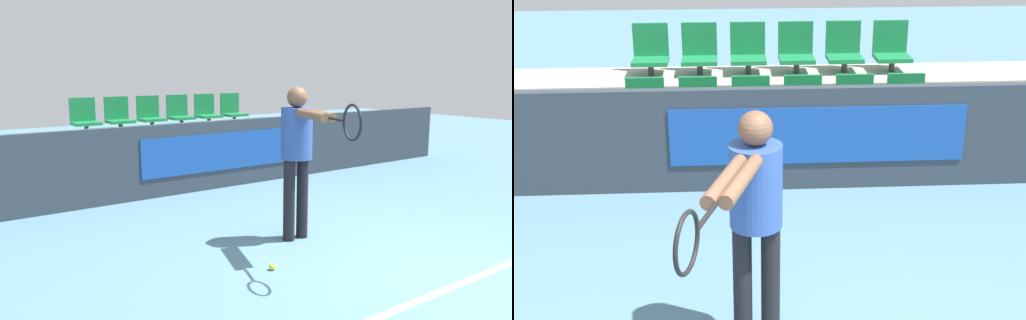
# 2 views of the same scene
# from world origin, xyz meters

# --- Properties ---
(ground_plane) EXTENTS (30.00, 30.00, 0.00)m
(ground_plane) POSITION_xyz_m (0.00, 0.00, 0.00)
(ground_plane) COLOR slate
(court_baseline) EXTENTS (4.44, 0.08, 0.01)m
(court_baseline) POSITION_xyz_m (0.00, -0.26, 0.00)
(court_baseline) COLOR white
(court_baseline) RESTS_ON ground
(barrier_wall) EXTENTS (11.14, 0.14, 1.09)m
(barrier_wall) POSITION_xyz_m (0.01, 4.18, 0.54)
(barrier_wall) COLOR #2D3842
(barrier_wall) RESTS_ON ground
(bleacher_tier_front) EXTENTS (10.74, 0.89, 0.42)m
(bleacher_tier_front) POSITION_xyz_m (0.00, 4.71, 0.21)
(bleacher_tier_front) COLOR #ADA89E
(bleacher_tier_front) RESTS_ON ground
(bleacher_tier_middle) EXTENTS (10.74, 0.89, 0.84)m
(bleacher_tier_middle) POSITION_xyz_m (0.00, 5.61, 0.42)
(bleacher_tier_middle) COLOR #ADA89E
(bleacher_tier_middle) RESTS_ON ground
(stadium_chair_0) EXTENTS (0.42, 0.39, 0.59)m
(stadium_chair_0) POSITION_xyz_m (-1.44, 4.83, 0.68)
(stadium_chair_0) COLOR #333333
(stadium_chair_0) RESTS_ON bleacher_tier_front
(stadium_chair_1) EXTENTS (0.42, 0.39, 0.59)m
(stadium_chair_1) POSITION_xyz_m (-0.87, 4.83, 0.68)
(stadium_chair_1) COLOR #333333
(stadium_chair_1) RESTS_ON bleacher_tier_front
(stadium_chair_2) EXTENTS (0.42, 0.39, 0.59)m
(stadium_chair_2) POSITION_xyz_m (-0.29, 4.83, 0.68)
(stadium_chair_2) COLOR #333333
(stadium_chair_2) RESTS_ON bleacher_tier_front
(stadium_chair_3) EXTENTS (0.42, 0.39, 0.59)m
(stadium_chair_3) POSITION_xyz_m (0.29, 4.83, 0.68)
(stadium_chair_3) COLOR #333333
(stadium_chair_3) RESTS_ON bleacher_tier_front
(stadium_chair_4) EXTENTS (0.42, 0.39, 0.59)m
(stadium_chair_4) POSITION_xyz_m (0.87, 4.83, 0.68)
(stadium_chair_4) COLOR #333333
(stadium_chair_4) RESTS_ON bleacher_tier_front
(stadium_chair_5) EXTENTS (0.42, 0.39, 0.59)m
(stadium_chair_5) POSITION_xyz_m (1.44, 4.83, 0.68)
(stadium_chair_5) COLOR #333333
(stadium_chair_5) RESTS_ON bleacher_tier_front
(stadium_chair_6) EXTENTS (0.42, 0.39, 0.59)m
(stadium_chair_6) POSITION_xyz_m (-1.44, 5.73, 1.10)
(stadium_chair_6) COLOR #333333
(stadium_chair_6) RESTS_ON bleacher_tier_middle
(stadium_chair_7) EXTENTS (0.42, 0.39, 0.59)m
(stadium_chair_7) POSITION_xyz_m (-0.87, 5.73, 1.10)
(stadium_chair_7) COLOR #333333
(stadium_chair_7) RESTS_ON bleacher_tier_middle
(stadium_chair_8) EXTENTS (0.42, 0.39, 0.59)m
(stadium_chair_8) POSITION_xyz_m (-0.29, 5.73, 1.10)
(stadium_chair_8) COLOR #333333
(stadium_chair_8) RESTS_ON bleacher_tier_middle
(stadium_chair_9) EXTENTS (0.42, 0.39, 0.59)m
(stadium_chair_9) POSITION_xyz_m (0.29, 5.73, 1.10)
(stadium_chair_9) COLOR #333333
(stadium_chair_9) RESTS_ON bleacher_tier_middle
(stadium_chair_10) EXTENTS (0.42, 0.39, 0.59)m
(stadium_chair_10) POSITION_xyz_m (0.87, 5.73, 1.10)
(stadium_chair_10) COLOR #333333
(stadium_chair_10) RESTS_ON bleacher_tier_middle
(stadium_chair_11) EXTENTS (0.42, 0.39, 0.59)m
(stadium_chair_11) POSITION_xyz_m (1.44, 5.73, 1.10)
(stadium_chair_11) COLOR #333333
(stadium_chair_11) RESTS_ON bleacher_tier_middle
(tennis_player) EXTENTS (0.61, 1.52, 1.70)m
(tennis_player) POSITION_xyz_m (-0.40, 1.47, 1.07)
(tennis_player) COLOR black
(tennis_player) RESTS_ON ground
(tennis_ball) EXTENTS (0.07, 0.07, 0.07)m
(tennis_ball) POSITION_xyz_m (-1.13, 0.95, 0.03)
(tennis_ball) COLOR #CCDB33
(tennis_ball) RESTS_ON ground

